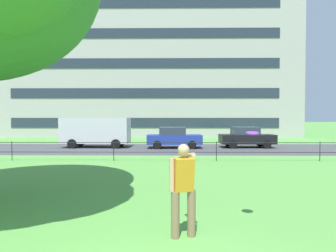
# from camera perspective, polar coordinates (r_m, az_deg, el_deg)

# --- Properties ---
(street_strip) EXTENTS (80.00, 7.59, 0.01)m
(street_strip) POSITION_cam_1_polar(r_m,az_deg,el_deg) (21.35, -0.23, -4.39)
(street_strip) COLOR #424247
(street_strip) RESTS_ON ground
(park_fence) EXTENTS (37.34, 0.04, 1.00)m
(park_fence) POSITION_cam_1_polar(r_m,az_deg,el_deg) (15.35, -0.60, -4.23)
(park_fence) COLOR black
(park_fence) RESTS_ON ground
(person_thrower) EXTENTS (0.50, 0.85, 1.75)m
(person_thrower) POSITION_cam_1_polar(r_m,az_deg,el_deg) (5.66, 2.94, -11.61)
(person_thrower) COLOR #846B4C
(person_thrower) RESTS_ON ground
(frisbee) EXTENTS (0.32, 0.32, 0.07)m
(frisbee) POSITION_cam_1_polar(r_m,az_deg,el_deg) (6.42, 15.93, -1.32)
(frisbee) COLOR purple
(panel_van_far_left) EXTENTS (5.03, 2.17, 2.24)m
(panel_van_far_left) POSITION_cam_1_polar(r_m,az_deg,el_deg) (22.99, -13.66, -0.84)
(panel_van_far_left) COLOR silver
(panel_van_far_left) RESTS_ON ground
(car_blue_center) EXTENTS (4.03, 1.88, 1.54)m
(car_blue_center) POSITION_cam_1_polar(r_m,az_deg,el_deg) (21.82, 1.14, -2.22)
(car_blue_center) COLOR #233899
(car_blue_center) RESTS_ON ground
(car_black_left) EXTENTS (4.04, 1.88, 1.54)m
(car_black_left) POSITION_cam_1_polar(r_m,az_deg,el_deg) (22.94, 14.87, -2.08)
(car_black_left) COLOR black
(car_black_left) RESTS_ON ground
(apartment_building_background) EXTENTS (35.97, 14.94, 16.99)m
(apartment_building_background) POSITION_cam_1_polar(r_m,az_deg,el_deg) (40.97, -3.64, 10.42)
(apartment_building_background) COLOR #B7B2AD
(apartment_building_background) RESTS_ON ground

